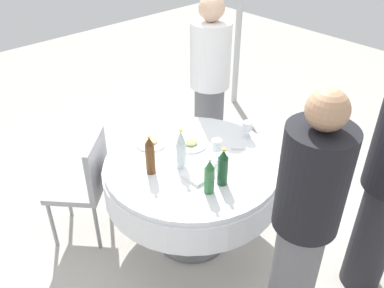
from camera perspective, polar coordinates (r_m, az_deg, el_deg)
ground_plane at (r=3.35m, az=-0.00°, el=-12.63°), size 10.00×10.00×0.00m
dining_table at (r=2.95m, az=-0.00°, el=-4.71°), size 1.25×1.25×0.74m
bottle_brown_west at (r=2.69m, az=-5.82°, el=-1.61°), size 0.06×0.06×0.29m
bottle_green_outer at (r=2.53m, az=2.41°, el=-4.57°), size 0.06×0.06×0.25m
bottle_dark_green_left at (r=2.59m, az=4.29°, el=-3.27°), size 0.07×0.07×0.27m
bottle_clear_front at (r=2.73m, az=-1.57°, el=-0.77°), size 0.07×0.07×0.30m
wine_glass_front at (r=3.09m, az=7.67°, el=2.38°), size 0.07×0.07×0.13m
wine_glass_south at (r=2.81m, az=3.42°, el=-0.21°), size 0.07×0.07×0.16m
plate_east at (r=3.03m, az=-5.66°, el=0.14°), size 0.22×0.22×0.04m
plate_inner at (r=3.00m, az=-0.07°, el=-0.07°), size 0.21×0.21×0.04m
fork_outer at (r=2.99m, az=7.12°, el=-0.75°), size 0.14×0.14×0.00m
folded_napkin at (r=2.71m, az=0.82°, el=-4.37°), size 0.16×0.16×0.02m
person_outer at (r=3.59m, az=2.45°, el=7.81°), size 0.34×0.34×1.64m
person_left at (r=2.28m, az=15.18°, el=-10.75°), size 0.34×0.34×1.65m
chair_near at (r=3.14m, az=-14.45°, el=-4.84°), size 0.57×0.57×0.87m
tent_pole_secondary at (r=4.81m, az=6.65°, el=18.54°), size 0.07×0.07×2.37m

